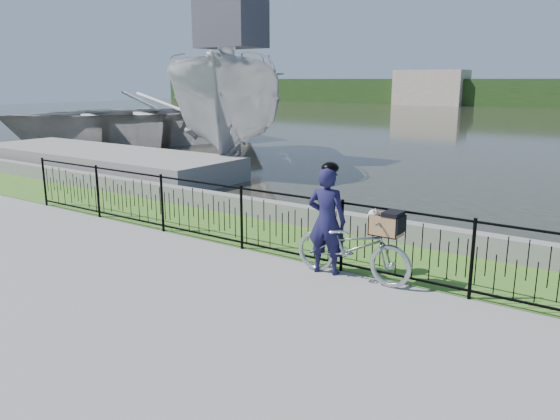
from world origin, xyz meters
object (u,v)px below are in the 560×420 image
Objects in this scene: dock at (101,161)px; boat_near at (232,106)px; bicycle_rig at (353,246)px; cyclist at (327,219)px; boat_far at (135,118)px.

boat_near reaches higher than dock.
bicycle_rig is 0.58m from cyclist.
dock is 8.19m from boat_far.
dock is 5.74× the size of cyclist.
bicycle_rig is 0.13× the size of boat_far.
dock is 5.27× the size of bicycle_rig.
cyclist is 12.24m from boat_near.
cyclist is (-0.46, -0.01, 0.35)m from bicycle_rig.
boat_near is at bearing 137.91° from bicycle_rig.
dock is at bearing -115.11° from boat_near.
dock is 12.03m from bicycle_rig.
dock is at bearing 159.26° from cyclist.
boat_near is 0.72× the size of boat_far.
dock is 0.71× the size of boat_far.
boat_near is at bearing 136.44° from cyclist.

